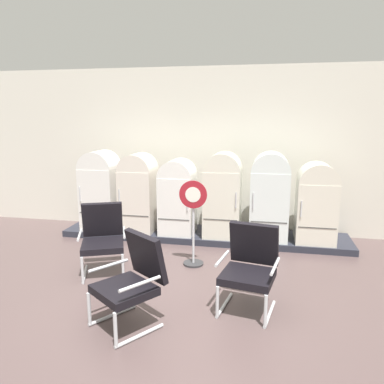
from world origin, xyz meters
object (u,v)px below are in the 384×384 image
(refrigerator_3, at_px, (223,192))
(refrigerator_5, at_px, (316,201))
(armchair_center, at_px, (132,278))
(armchair_left, at_px, (103,236))
(refrigerator_1, at_px, (138,190))
(sign_stand, at_px, (193,226))
(refrigerator_0, at_px, (100,188))
(refrigerator_2, at_px, (178,195))
(refrigerator_4, at_px, (270,194))
(armchair_right, at_px, (250,264))

(refrigerator_3, height_order, refrigerator_5, refrigerator_3)
(refrigerator_5, xyz_separation_m, armchair_center, (-2.30, -2.98, -0.30))
(refrigerator_5, distance_m, armchair_left, 3.68)
(refrigerator_1, height_order, armchair_left, refrigerator_1)
(sign_stand, bearing_deg, refrigerator_5, 31.53)
(refrigerator_0, xyz_separation_m, armchair_center, (1.74, -2.97, -0.38))
(refrigerator_2, height_order, refrigerator_5, refrigerator_2)
(armchair_left, bearing_deg, refrigerator_4, 34.91)
(refrigerator_5, relative_size, armchair_right, 1.36)
(refrigerator_1, relative_size, refrigerator_2, 1.07)
(armchair_right, relative_size, sign_stand, 0.76)
(refrigerator_3, relative_size, armchair_center, 1.51)
(refrigerator_5, bearing_deg, refrigerator_3, -179.65)
(refrigerator_2, relative_size, armchair_right, 1.36)
(refrigerator_2, height_order, sign_stand, refrigerator_2)
(sign_stand, bearing_deg, refrigerator_3, 75.22)
(refrigerator_0, height_order, armchair_center, refrigerator_0)
(refrigerator_0, height_order, refrigerator_4, refrigerator_4)
(refrigerator_2, bearing_deg, armchair_left, -113.66)
(refrigerator_1, bearing_deg, refrigerator_5, 0.16)
(refrigerator_3, bearing_deg, refrigerator_5, 0.35)
(refrigerator_1, relative_size, armchair_left, 1.46)
(armchair_left, bearing_deg, refrigerator_5, 27.67)
(refrigerator_4, distance_m, refrigerator_5, 0.81)
(refrigerator_2, xyz_separation_m, armchair_center, (0.20, -2.99, -0.31))
(refrigerator_1, xyz_separation_m, refrigerator_2, (0.77, 0.01, -0.05))
(armchair_left, xyz_separation_m, sign_stand, (1.28, 0.50, 0.08))
(refrigerator_2, bearing_deg, refrigerator_5, -0.02)
(refrigerator_5, distance_m, armchair_right, 2.59)
(refrigerator_0, xyz_separation_m, refrigerator_1, (0.78, 0.01, -0.02))
(armchair_right, height_order, sign_stand, sign_stand)
(refrigerator_4, bearing_deg, armchair_right, -95.64)
(refrigerator_4, distance_m, armchair_center, 3.36)
(refrigerator_5, bearing_deg, armchair_left, -152.33)
(refrigerator_3, height_order, refrigerator_4, refrigerator_4)
(refrigerator_5, bearing_deg, armchair_center, -127.67)
(refrigerator_5, xyz_separation_m, sign_stand, (-1.96, -1.21, -0.22))
(refrigerator_1, distance_m, refrigerator_3, 1.62)
(refrigerator_4, distance_m, sign_stand, 1.70)
(refrigerator_4, height_order, armchair_left, refrigerator_4)
(refrigerator_0, distance_m, armchair_right, 3.83)
(armchair_right, xyz_separation_m, sign_stand, (-0.93, 1.15, 0.08))
(refrigerator_0, bearing_deg, sign_stand, -29.73)
(refrigerator_2, bearing_deg, refrigerator_0, -179.41)
(refrigerator_1, xyz_separation_m, armchair_right, (2.23, -2.35, -0.36))
(refrigerator_3, bearing_deg, refrigerator_2, 179.27)
(refrigerator_0, distance_m, armchair_center, 3.46)
(refrigerator_4, xyz_separation_m, armchair_left, (-2.44, -1.70, -0.40))
(refrigerator_0, distance_m, refrigerator_2, 1.55)
(armchair_center, height_order, sign_stand, sign_stand)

